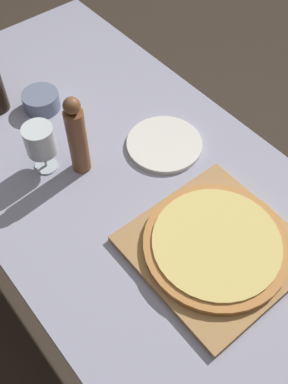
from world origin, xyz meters
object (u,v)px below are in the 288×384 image
Objects in this scene: pizza at (216,244)px; pepper_mill at (77,137)px; small_bowl at (41,101)px; wine_glass at (40,141)px.

pepper_mill is (-0.10, 0.43, 0.09)m from pizza.
pizza is 3.13× the size of small_bowl.
wine_glass reaches higher than small_bowl.
wine_glass is 1.32× the size of small_bowl.
wine_glass reaches higher than pizza.
pizza is at bearing -76.47° from pepper_mill.
small_bowl reaches higher than pizza.
pizza is 0.45m from pepper_mill.
pizza is at bearing -85.10° from small_bowl.
small_bowl is (0.12, 0.22, -0.08)m from wine_glass.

